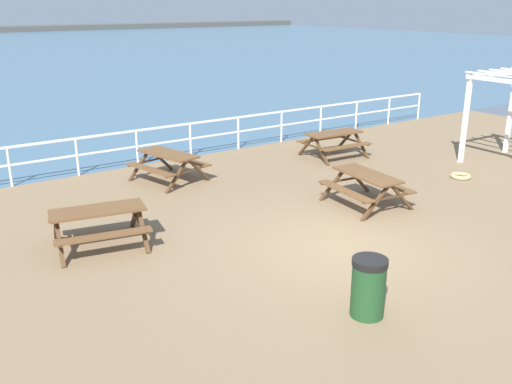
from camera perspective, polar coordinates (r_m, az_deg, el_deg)
The scene contains 8 objects.
ground_plane at distance 11.31m, azimuth 8.31°, elevation -6.02°, with size 30.00×24.00×0.20m, color #846B4C.
seaward_railing at distance 17.22m, azimuth -9.28°, elevation 5.51°, with size 23.07×0.07×1.08m.
picnic_table_near_left at distance 15.28m, azimuth -8.87°, elevation 3.25°, with size 1.89×2.10×0.80m.
picnic_table_mid_centre at distance 17.71m, azimuth 7.91°, elevation 5.41°, with size 1.88×1.63×0.80m.
picnic_table_far_right at distance 13.50m, azimuth 11.15°, elevation 1.05°, with size 1.68×1.92×0.80m.
picnic_table_seaward at distance 11.43m, azimuth -15.69°, elevation -2.57°, with size 2.05×1.83×0.80m.
litter_bin at distance 8.83m, azimuth 11.31°, elevation -9.43°, with size 0.55×0.55×0.95m.
rope_coil at distance 16.47m, azimuth 20.02°, elevation 1.53°, with size 0.55×0.55×0.11m, color tan.
Camera 1 is at (-7.10, -7.46, 4.58)m, focal length 39.48 mm.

